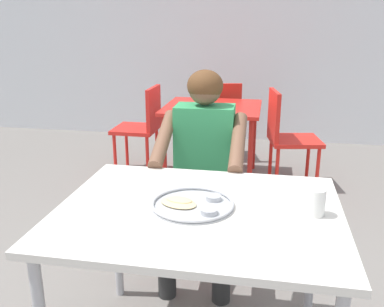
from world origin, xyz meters
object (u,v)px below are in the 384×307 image
(thali_tray, at_px, (193,204))
(drinking_cup, at_px, (316,201))
(table_background_red, at_px, (212,115))
(chair_red_far, at_px, (220,115))
(table_foreground, at_px, (199,224))
(chair_red_left, at_px, (143,123))
(chair_foreground, at_px, (207,183))
(chair_red_right, at_px, (286,133))
(diner_foreground, at_px, (202,158))

(thali_tray, xyz_separation_m, drinking_cup, (0.48, 0.01, 0.05))
(table_background_red, bearing_deg, chair_red_far, 89.49)
(table_foreground, distance_m, table_background_red, 2.30)
(table_background_red, distance_m, chair_red_left, 0.69)
(drinking_cup, distance_m, table_background_red, 2.38)
(thali_tray, relative_size, table_background_red, 0.39)
(table_foreground, bearing_deg, chair_red_left, 111.99)
(chair_red_left, bearing_deg, chair_red_far, 40.35)
(chair_foreground, distance_m, table_background_red, 1.35)
(table_background_red, distance_m, chair_red_right, 0.69)
(table_foreground, xyz_separation_m, chair_red_right, (0.42, 2.23, -0.17))
(drinking_cup, bearing_deg, chair_foreground, 121.10)
(chair_red_right, bearing_deg, table_foreground, -100.60)
(table_foreground, bearing_deg, chair_red_right, 79.40)
(diner_foreground, height_order, table_background_red, diner_foreground)
(chair_foreground, xyz_separation_m, chair_red_far, (-0.14, 1.95, 0.02))
(table_foreground, relative_size, drinking_cup, 10.55)
(thali_tray, relative_size, drinking_cup, 3.13)
(diner_foreground, height_order, chair_red_far, diner_foreground)
(table_foreground, bearing_deg, thali_tray, 154.47)
(diner_foreground, relative_size, chair_red_left, 1.40)
(drinking_cup, xyz_separation_m, chair_red_left, (-1.39, 2.30, -0.30))
(chair_foreground, xyz_separation_m, diner_foreground, (0.00, -0.22, 0.24))
(chair_red_left, bearing_deg, chair_red_right, -3.86)
(thali_tray, height_order, chair_red_left, chair_red_left)
(thali_tray, xyz_separation_m, diner_foreground, (-0.08, 0.73, -0.04))
(thali_tray, xyz_separation_m, chair_red_right, (0.44, 2.22, -0.26))
(thali_tray, xyz_separation_m, chair_red_far, (-0.22, 2.89, -0.26))
(drinking_cup, relative_size, table_background_red, 0.12)
(thali_tray, xyz_separation_m, table_background_red, (-0.23, 2.28, -0.13))
(diner_foreground, height_order, chair_red_right, diner_foreground)
(table_foreground, xyz_separation_m, drinking_cup, (0.45, 0.02, 0.13))
(drinking_cup, distance_m, chair_red_far, 2.98)
(table_foreground, relative_size, thali_tray, 3.37)
(chair_red_far, bearing_deg, chair_red_right, -45.22)
(table_foreground, xyz_separation_m, table_background_red, (-0.26, 2.29, -0.05))
(chair_red_left, xyz_separation_m, chair_red_far, (0.69, 0.58, -0.01))
(drinking_cup, height_order, diner_foreground, diner_foreground)
(table_foreground, distance_m, thali_tray, 0.09)
(thali_tray, height_order, diner_foreground, diner_foreground)
(chair_red_left, bearing_deg, diner_foreground, -62.20)
(chair_foreground, bearing_deg, chair_red_left, 121.30)
(thali_tray, relative_size, chair_red_far, 0.40)
(diner_foreground, distance_m, table_background_red, 1.56)
(table_foreground, height_order, chair_foreground, chair_foreground)
(chair_foreground, distance_m, chair_red_left, 1.60)
(thali_tray, xyz_separation_m, chair_red_left, (-0.91, 2.31, -0.25))
(table_foreground, height_order, diner_foreground, diner_foreground)
(chair_red_right, distance_m, chair_red_far, 0.95)
(thali_tray, distance_m, table_background_red, 2.29)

